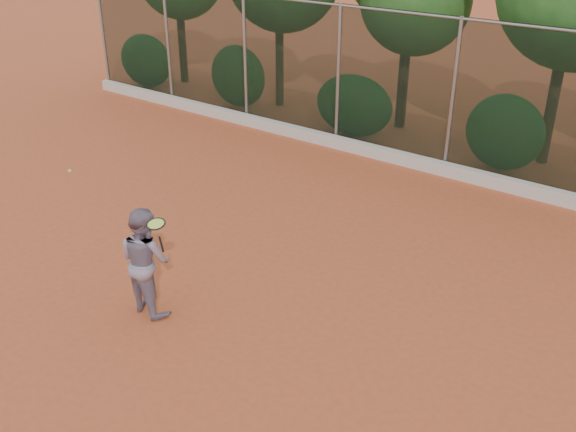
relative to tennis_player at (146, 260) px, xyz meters
The scene contains 6 objects.
ground 1.76m from the tennis_player, 33.86° to the left, with size 80.00×80.00×0.00m, color #B14D29.
concrete_curb 7.81m from the tennis_player, 80.58° to the left, with size 24.00×0.20×0.30m, color beige.
tennis_player is the anchor object (origin of this frame).
chainlink_fence 8.02m from the tennis_player, 80.80° to the left, with size 24.09×0.09×3.50m.
tennis_racket 0.94m from the tennis_player, 15.13° to the right, with size 0.34×0.34×0.53m.
tennis_ball_in_flight 2.11m from the tennis_player, behind, with size 0.06×0.06×0.06m.
Camera 1 is at (5.42, -6.16, 5.76)m, focal length 40.00 mm.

